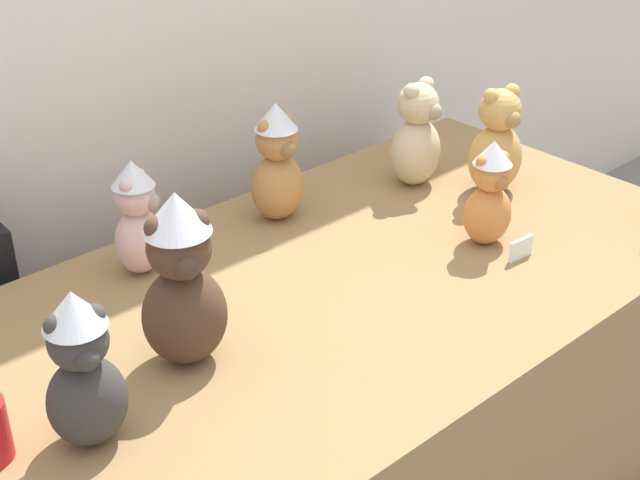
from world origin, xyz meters
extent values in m
cube|color=olive|center=(0.00, 0.25, 0.35)|extent=(1.91, 0.94, 0.70)
ellipsoid|color=#D17F3D|center=(0.42, 0.15, 0.77)|extent=(0.14, 0.12, 0.14)
sphere|color=#D17F3D|center=(0.42, 0.15, 0.88)|extent=(0.08, 0.08, 0.08)
sphere|color=#D17F3D|center=(0.40, 0.15, 0.91)|extent=(0.03, 0.03, 0.03)
sphere|color=#D17F3D|center=(0.45, 0.14, 0.91)|extent=(0.03, 0.03, 0.03)
sphere|color=#A06536|center=(0.41, 0.11, 0.87)|extent=(0.04, 0.04, 0.04)
cone|color=silver|center=(0.42, 0.15, 0.93)|extent=(0.09, 0.09, 0.06)
ellipsoid|color=tan|center=(0.65, 0.31, 0.79)|extent=(0.17, 0.15, 0.18)
sphere|color=tan|center=(0.65, 0.31, 0.92)|extent=(0.11, 0.11, 0.11)
sphere|color=tan|center=(0.62, 0.31, 0.96)|extent=(0.04, 0.04, 0.04)
sphere|color=tan|center=(0.69, 0.30, 0.96)|extent=(0.04, 0.04, 0.04)
sphere|color=olive|center=(0.64, 0.26, 0.91)|extent=(0.04, 0.04, 0.04)
ellipsoid|color=#383533|center=(-0.60, 0.16, 0.78)|extent=(0.15, 0.14, 0.16)
sphere|color=#383533|center=(-0.60, 0.16, 0.91)|extent=(0.10, 0.10, 0.10)
sphere|color=#383533|center=(-0.62, 0.16, 0.94)|extent=(0.04, 0.04, 0.04)
sphere|color=#383533|center=(-0.57, 0.15, 0.94)|extent=(0.04, 0.04, 0.04)
sphere|color=#32302E|center=(-0.60, 0.12, 0.90)|extent=(0.04, 0.04, 0.04)
cone|color=silver|center=(-0.60, 0.16, 0.96)|extent=(0.10, 0.10, 0.06)
ellipsoid|color=#CCB78E|center=(0.53, 0.47, 0.79)|extent=(0.16, 0.14, 0.18)
sphere|color=#CCB78E|center=(0.53, 0.47, 0.92)|extent=(0.11, 0.11, 0.11)
sphere|color=#CCB78E|center=(0.50, 0.47, 0.96)|extent=(0.04, 0.04, 0.04)
sphere|color=#CCB78E|center=(0.57, 0.48, 0.96)|extent=(0.04, 0.04, 0.04)
sphere|color=#9D8E71|center=(0.54, 0.43, 0.91)|extent=(0.04, 0.04, 0.04)
ellipsoid|color=beige|center=(-0.24, 0.57, 0.78)|extent=(0.15, 0.15, 0.15)
sphere|color=beige|center=(-0.24, 0.57, 0.88)|extent=(0.09, 0.09, 0.09)
sphere|color=beige|center=(-0.26, 0.56, 0.92)|extent=(0.03, 0.03, 0.03)
sphere|color=beige|center=(-0.21, 0.59, 0.92)|extent=(0.03, 0.03, 0.03)
sphere|color=#A88783|center=(-0.22, 0.54, 0.88)|extent=(0.04, 0.04, 0.04)
cone|color=silver|center=(-0.24, 0.57, 0.94)|extent=(0.09, 0.09, 0.06)
ellipsoid|color=#B27A42|center=(0.14, 0.56, 0.78)|extent=(0.14, 0.12, 0.16)
sphere|color=#B27A42|center=(0.14, 0.56, 0.91)|extent=(0.10, 0.10, 0.10)
sphere|color=#B27A42|center=(0.11, 0.56, 0.95)|extent=(0.04, 0.04, 0.04)
sphere|color=#B27A42|center=(0.18, 0.56, 0.95)|extent=(0.04, 0.04, 0.04)
sphere|color=olive|center=(0.14, 0.52, 0.90)|extent=(0.04, 0.04, 0.04)
cone|color=silver|center=(0.14, 0.56, 0.97)|extent=(0.10, 0.10, 0.06)
ellipsoid|color=#4C3323|center=(-0.35, 0.23, 0.80)|extent=(0.20, 0.18, 0.20)
sphere|color=#4C3323|center=(-0.35, 0.23, 0.94)|extent=(0.12, 0.12, 0.12)
sphere|color=#4C3323|center=(-0.38, 0.25, 0.99)|extent=(0.04, 0.04, 0.04)
sphere|color=#4C3323|center=(-0.31, 0.22, 0.99)|extent=(0.04, 0.04, 0.04)
sphere|color=#412E23|center=(-0.37, 0.19, 0.93)|extent=(0.05, 0.05, 0.05)
cone|color=silver|center=(-0.35, 0.23, 1.01)|extent=(0.12, 0.12, 0.08)
cube|color=white|center=(0.42, 0.04, 0.73)|extent=(0.07, 0.01, 0.05)
camera|label=1|loc=(-1.09, -0.95, 1.73)|focal=50.68mm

